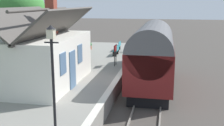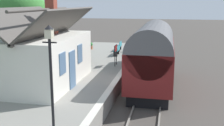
% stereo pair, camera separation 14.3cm
% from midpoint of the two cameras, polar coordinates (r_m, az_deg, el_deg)
% --- Properties ---
extents(ground_plane, '(160.00, 160.00, 0.00)m').
position_cam_midpoint_polar(ground_plane, '(17.24, 4.40, -6.91)').
color(ground_plane, '#423D38').
extents(platform, '(32.00, 5.95, 0.96)m').
position_cam_midpoint_polar(platform, '(17.96, -8.31, -4.60)').
color(platform, gray).
rests_on(platform, ground).
extents(platform_edge_coping, '(32.00, 0.36, 0.02)m').
position_cam_midpoint_polar(platform_edge_coping, '(17.11, 0.52, -3.61)').
color(platform_edge_coping, beige).
rests_on(platform_edge_coping, platform).
extents(rail_near, '(52.00, 0.08, 0.14)m').
position_cam_midpoint_polar(rail_near, '(17.12, 9.83, -6.96)').
color(rail_near, gray).
rests_on(rail_near, ground).
extents(rail_far, '(52.00, 0.08, 0.14)m').
position_cam_midpoint_polar(rail_far, '(17.20, 5.00, -6.73)').
color(rail_far, gray).
rests_on(rail_far, ground).
extents(train, '(8.97, 2.73, 4.32)m').
position_cam_midpoint_polar(train, '(18.81, 8.06, 1.63)').
color(train, black).
rests_on(train, ground).
extents(station_building, '(7.20, 3.87, 5.35)m').
position_cam_midpoint_polar(station_building, '(16.65, -13.72, 1.04)').
color(station_building, silver).
rests_on(station_building, platform).
extents(bench_platform_end, '(1.42, 0.49, 0.88)m').
position_cam_midpoint_polar(bench_platform_end, '(27.62, 1.19, 3.54)').
color(bench_platform_end, '#26727F').
rests_on(bench_platform_end, platform).
extents(bench_near_building, '(1.41, 0.47, 0.88)m').
position_cam_midpoint_polar(bench_near_building, '(25.13, 0.72, 2.66)').
color(bench_near_building, '#26727F').
rests_on(bench_near_building, platform).
extents(planter_corner_building, '(0.33, 0.33, 0.59)m').
position_cam_midpoint_polar(planter_corner_building, '(26.20, 0.89, 2.65)').
color(planter_corner_building, '#9E5138').
rests_on(planter_corner_building, platform).
extents(planter_bench_left, '(0.41, 0.41, 0.72)m').
position_cam_midpoint_polar(planter_bench_left, '(22.83, -5.74, 1.30)').
color(planter_bench_left, '#9E5138').
rests_on(planter_bench_left, platform).
extents(planter_by_door, '(0.44, 0.44, 0.83)m').
position_cam_midpoint_polar(planter_by_door, '(26.87, 3.19, 3.16)').
color(planter_by_door, teal).
rests_on(planter_by_door, platform).
extents(planter_bench_right, '(0.53, 0.53, 0.88)m').
position_cam_midpoint_polar(planter_bench_right, '(21.86, -5.56, 0.99)').
color(planter_bench_right, '#9E5138').
rests_on(planter_bench_right, platform).
extents(planter_edge_near, '(0.39, 0.39, 0.70)m').
position_cam_midpoint_polar(planter_edge_near, '(28.55, -4.69, 3.54)').
color(planter_edge_near, '#9E5138').
rests_on(planter_edge_near, platform).
extents(lamp_post_platform, '(0.32, 0.50, 3.99)m').
position_cam_midpoint_polar(lamp_post_platform, '(9.63, -12.54, 0.28)').
color(lamp_post_platform, black).
rests_on(lamp_post_platform, platform).
extents(station_sign_board, '(0.96, 0.06, 1.57)m').
position_cam_midpoint_polar(station_sign_board, '(20.96, 0.47, 2.68)').
color(station_sign_board, black).
rests_on(station_sign_board, platform).
extents(tree_far_left, '(4.21, 3.59, 5.98)m').
position_cam_midpoint_polar(tree_far_left, '(28.30, -16.38, 8.50)').
color(tree_far_left, '#4C3828').
rests_on(tree_far_left, ground).
extents(tree_distant, '(3.86, 3.84, 7.04)m').
position_cam_midpoint_polar(tree_distant, '(22.45, -18.69, 10.52)').
color(tree_distant, '#4C3828').
rests_on(tree_distant, ground).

